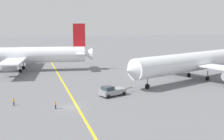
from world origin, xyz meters
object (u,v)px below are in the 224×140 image
airliner_at_gate_left (12,55)px  ground_crew_ramp_agent_by_cones (14,102)px  ground_crew_marshaller_foreground (55,104)px  pushback_tug (112,91)px  airliner_being_pushed (193,62)px  jet_bridge (21,53)px

airliner_at_gate_left → ground_crew_ramp_agent_by_cones: (6.81, -43.72, -4.92)m
ground_crew_marshaller_foreground → pushback_tug: bearing=30.9°
airliner_being_pushed → pushback_tug: bearing=-153.4°
airliner_being_pushed → ground_crew_ramp_agent_by_cones: bearing=-160.3°
airliner_at_gate_left → jet_bridge: (0.60, 20.91, -1.27)m
airliner_being_pushed → jet_bridge: airliner_being_pushed is taller
airliner_being_pushed → jet_bridge: 72.78m
ground_crew_ramp_agent_by_cones → airliner_at_gate_left: bearing=98.9°
ground_crew_marshaller_foreground → jet_bridge: (-14.91, 68.64, 3.54)m
jet_bridge → airliner_being_pushed: bearing=-40.2°
airliner_being_pushed → pushback_tug: (-27.55, -13.82, -4.31)m
ground_crew_ramp_agent_by_cones → jet_bridge: 65.03m
airliner_at_gate_left → ground_crew_ramp_agent_by_cones: bearing=-81.1°
ground_crew_ramp_agent_by_cones → ground_crew_marshaller_foreground: bearing=-24.7°
ground_crew_ramp_agent_by_cones → ground_crew_marshaller_foreground: size_ratio=0.89×
pushback_tug → jet_bridge: (-28.04, 60.77, 3.27)m
airliner_at_gate_left → jet_bridge: 20.96m
ground_crew_ramp_agent_by_cones → jet_bridge: jet_bridge is taller
airliner_being_pushed → ground_crew_marshaller_foreground: 46.33m
airliner_being_pushed → ground_crew_marshaller_foreground: (-40.68, -21.68, -4.59)m
ground_crew_marshaller_foreground → jet_bridge: 70.33m
airliner_at_gate_left → ground_crew_ramp_agent_by_cones: 44.52m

